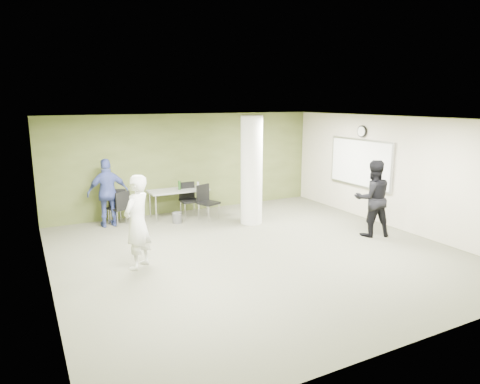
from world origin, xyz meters
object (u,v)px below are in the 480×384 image
folding_table (179,191)px  man_black (373,198)px  chair_back_left (118,203)px  man_blue (108,193)px  woman_white (137,222)px

folding_table → man_black: bearing=-47.2°
folding_table → chair_back_left: size_ratio=1.72×
man_black → man_blue: size_ratio=1.04×
chair_back_left → man_blue: bearing=51.4°
woman_white → man_blue: (0.04, 3.10, -0.04)m
folding_table → chair_back_left: (-1.62, 0.11, -0.17)m
man_black → man_blue: (-5.38, 3.66, -0.04)m
folding_table → man_blue: man_blue is taller
folding_table → chair_back_left: bearing=175.9°
chair_back_left → man_black: bearing=162.8°
chair_back_left → woman_white: size_ratio=0.52×
woman_white → man_black: size_ratio=1.00×
chair_back_left → man_blue: size_ratio=0.54×
folding_table → man_black: size_ratio=0.89×
chair_back_left → man_blue: (-0.27, -0.17, 0.32)m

